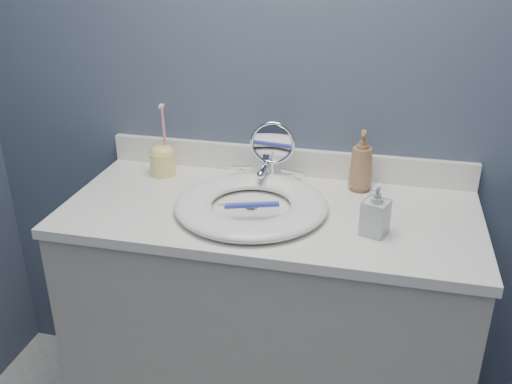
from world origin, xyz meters
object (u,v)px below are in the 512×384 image
(toothbrush_holder, at_px, (162,159))
(makeup_mirror, at_px, (272,150))
(soap_bottle_amber, at_px, (362,161))
(soap_bottle_clear, at_px, (376,209))

(toothbrush_holder, bearing_deg, makeup_mirror, 1.32)
(soap_bottle_amber, relative_size, soap_bottle_clear, 1.34)
(makeup_mirror, xyz_separation_m, toothbrush_holder, (-0.37, -0.01, -0.06))
(soap_bottle_clear, distance_m, toothbrush_holder, 0.75)
(makeup_mirror, xyz_separation_m, soap_bottle_amber, (0.28, 0.02, -0.02))
(soap_bottle_clear, bearing_deg, toothbrush_holder, -179.60)
(soap_bottle_amber, xyz_separation_m, soap_bottle_clear, (0.06, -0.28, -0.02))
(makeup_mirror, height_order, soap_bottle_clear, makeup_mirror)
(makeup_mirror, height_order, toothbrush_holder, toothbrush_holder)
(soap_bottle_amber, bearing_deg, soap_bottle_clear, -77.40)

